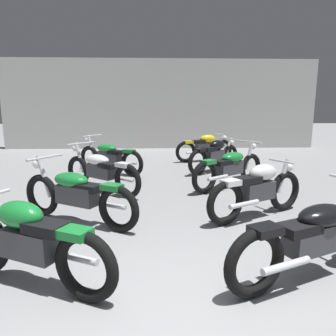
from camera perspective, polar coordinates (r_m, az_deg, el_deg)
back_wall at (r=13.10m, az=-1.33°, el=11.50°), size 12.80×0.24×3.60m
motorcycle_left_row_0 at (r=3.36m, az=-23.93°, el=-12.06°), size 1.82×0.96×0.88m
motorcycle_left_row_1 at (r=4.86m, az=-16.33°, el=-4.51°), size 1.94×1.19×0.97m
motorcycle_left_row_2 at (r=6.51m, az=-12.17°, el=-0.37°), size 1.74×1.47×0.97m
motorcycle_left_row_3 at (r=8.30m, az=-10.61°, el=2.15°), size 1.83×1.35×0.97m
motorcycle_right_row_0 at (r=3.53m, az=25.23°, el=-11.16°), size 2.04×1.04×0.97m
motorcycle_right_row_1 at (r=5.09m, az=16.06°, el=-3.70°), size 1.78×1.04×0.88m
motorcycle_right_row_2 at (r=6.82m, az=11.20°, el=0.19°), size 1.81×1.38×0.97m
motorcycle_right_row_3 at (r=8.44m, az=8.53°, el=2.41°), size 1.60×1.33×0.88m
motorcycle_right_row_4 at (r=10.03m, az=6.73°, el=3.84°), size 1.92×0.74×0.88m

